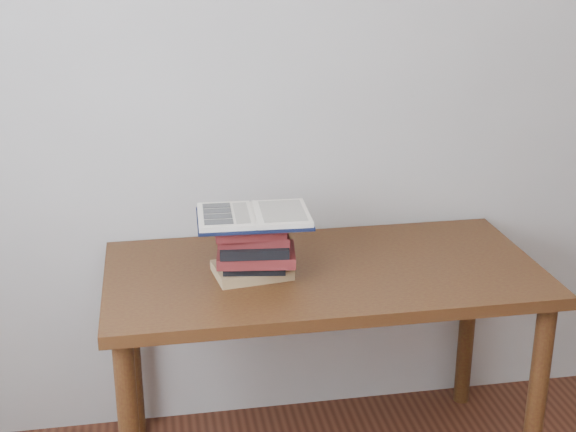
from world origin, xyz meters
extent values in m
cube|color=beige|center=(0.00, 1.75, 1.30)|extent=(3.50, 0.04, 2.60)
cube|color=#4A3012|center=(-0.11, 1.38, 0.72)|extent=(1.38, 0.69, 0.04)
cylinder|color=#4A3012|center=(0.52, 1.09, 0.35)|extent=(0.06, 0.06, 0.70)
cylinder|color=#4A3012|center=(-0.74, 1.67, 0.35)|extent=(0.06, 0.06, 0.70)
cylinder|color=#4A3012|center=(0.52, 1.67, 0.35)|extent=(0.06, 0.06, 0.70)
cube|color=olive|center=(-0.34, 1.37, 0.76)|extent=(0.25, 0.19, 0.03)
cube|color=black|center=(-0.34, 1.36, 0.78)|extent=(0.21, 0.18, 0.03)
cube|color=maroon|center=(-0.33, 1.35, 0.81)|extent=(0.26, 0.20, 0.03)
cube|color=black|center=(-0.34, 1.34, 0.85)|extent=(0.22, 0.18, 0.03)
cube|color=maroon|center=(-0.34, 1.35, 0.87)|extent=(0.23, 0.16, 0.03)
cube|color=maroon|center=(-0.35, 1.36, 0.90)|extent=(0.21, 0.17, 0.03)
cube|color=black|center=(-0.34, 1.37, 0.92)|extent=(0.35, 0.25, 0.01)
cube|color=silver|center=(-0.42, 1.38, 0.94)|extent=(0.17, 0.23, 0.02)
cube|color=silver|center=(-0.25, 1.37, 0.94)|extent=(0.17, 0.23, 0.02)
cylinder|color=silver|center=(-0.34, 1.37, 0.93)|extent=(0.02, 0.23, 0.01)
cube|color=black|center=(-0.44, 1.45, 0.95)|extent=(0.09, 0.04, 0.00)
cube|color=black|center=(-0.44, 1.40, 0.95)|extent=(0.09, 0.04, 0.00)
cube|color=black|center=(-0.45, 1.36, 0.95)|extent=(0.09, 0.04, 0.00)
cube|color=black|center=(-0.45, 1.31, 0.95)|extent=(0.09, 0.04, 0.00)
cube|color=beige|center=(-0.37, 1.38, 0.94)|extent=(0.05, 0.19, 0.00)
cube|color=beige|center=(-0.25, 1.37, 0.95)|extent=(0.14, 0.20, 0.00)
camera|label=1|loc=(-0.63, -0.91, 1.77)|focal=50.00mm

